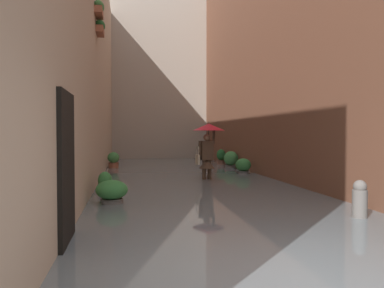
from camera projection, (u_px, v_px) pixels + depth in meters
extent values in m
plane|color=slate|center=(184.00, 182.00, 12.78)|extent=(60.00, 60.00, 0.00)
cube|color=slate|center=(184.00, 179.00, 12.77)|extent=(6.20, 24.28, 0.19)
cube|color=brown|center=(286.00, 30.00, 13.23)|extent=(1.80, 22.28, 10.45)
cube|color=tan|center=(71.00, 54.00, 12.04)|extent=(1.80, 22.28, 8.33)
cube|color=black|center=(66.00, 175.00, 5.05)|extent=(0.08, 1.10, 2.20)
cube|color=#9E563D|center=(99.00, 13.00, 10.20)|extent=(0.20, 0.70, 0.18)
ellipsoid|color=#428947|center=(99.00, 7.00, 10.20)|extent=(0.28, 0.76, 0.24)
cube|color=#9E563D|center=(100.00, 31.00, 10.63)|extent=(0.20, 0.70, 0.18)
ellipsoid|color=#23602D|center=(100.00, 26.00, 10.63)|extent=(0.28, 0.76, 0.24)
cube|color=#A89989|center=(159.00, 48.00, 22.47)|extent=(9.00, 1.80, 13.35)
cube|color=black|center=(204.00, 184.00, 11.96)|extent=(0.14, 0.25, 0.10)
cylinder|color=#4C3828|center=(204.00, 171.00, 11.95)|extent=(0.13, 0.13, 0.70)
cube|color=black|center=(210.00, 184.00, 12.01)|extent=(0.14, 0.25, 0.10)
cylinder|color=#4C3828|center=(210.00, 171.00, 12.00)|extent=(0.13, 0.13, 0.70)
cube|color=#4C3828|center=(207.00, 150.00, 11.96)|extent=(0.40, 0.26, 0.60)
cone|color=#4C3828|center=(207.00, 164.00, 11.97)|extent=(0.56, 0.56, 0.28)
sphere|color=#8C664C|center=(207.00, 137.00, 11.94)|extent=(0.22, 0.22, 0.22)
cylinder|color=#4C3828|center=(214.00, 137.00, 12.01)|extent=(0.09, 0.09, 0.44)
cylinder|color=#4C3828|center=(200.00, 148.00, 11.89)|extent=(0.09, 0.09, 0.48)
cylinder|color=black|center=(209.00, 134.00, 11.96)|extent=(0.02, 0.02, 0.43)
cone|color=red|center=(209.00, 127.00, 11.95)|extent=(1.02, 1.02, 0.22)
cylinder|color=black|center=(209.00, 123.00, 11.95)|extent=(0.01, 0.01, 0.08)
cube|color=beige|center=(198.00, 159.00, 11.86)|extent=(0.09, 0.29, 0.32)
torus|color=beige|center=(198.00, 151.00, 11.85)|extent=(0.06, 0.30, 0.30)
cylinder|color=#66605B|center=(243.00, 175.00, 13.65)|extent=(0.40, 0.40, 0.28)
torus|color=#56524E|center=(243.00, 171.00, 13.65)|extent=(0.43, 0.43, 0.04)
ellipsoid|color=#387F3D|center=(243.00, 165.00, 13.64)|extent=(0.56, 0.56, 0.46)
cylinder|color=#9E563D|center=(114.00, 168.00, 15.89)|extent=(0.41, 0.41, 0.40)
torus|color=brown|center=(113.00, 163.00, 15.89)|extent=(0.45, 0.45, 0.04)
ellipsoid|color=#428947|center=(113.00, 158.00, 15.88)|extent=(0.48, 0.48, 0.45)
cylinder|color=#66605B|center=(231.00, 169.00, 15.92)|extent=(0.42, 0.42, 0.29)
torus|color=#56524E|center=(231.00, 165.00, 15.92)|extent=(0.46, 0.46, 0.04)
ellipsoid|color=#428947|center=(231.00, 158.00, 15.91)|extent=(0.60, 0.60, 0.60)
cylinder|color=#66605B|center=(105.00, 196.00, 9.05)|extent=(0.30, 0.30, 0.30)
torus|color=#56524E|center=(105.00, 190.00, 9.05)|extent=(0.34, 0.34, 0.04)
ellipsoid|color=#387F3D|center=(105.00, 181.00, 9.04)|extent=(0.33, 0.33, 0.43)
cylinder|color=#66605B|center=(112.00, 206.00, 7.91)|extent=(0.43, 0.43, 0.27)
torus|color=#56524E|center=(112.00, 199.00, 7.91)|extent=(0.47, 0.47, 0.04)
ellipsoid|color=#387F3D|center=(112.00, 190.00, 7.90)|extent=(0.66, 0.66, 0.40)
cylinder|color=brown|center=(221.00, 165.00, 17.63)|extent=(0.36, 0.36, 0.37)
torus|color=brown|center=(221.00, 161.00, 17.62)|extent=(0.40, 0.40, 0.04)
ellipsoid|color=#23602D|center=(221.00, 155.00, 17.62)|extent=(0.42, 0.42, 0.52)
cylinder|color=slate|center=(360.00, 209.00, 6.56)|extent=(0.25, 0.25, 0.67)
sphere|color=slate|center=(360.00, 187.00, 6.55)|extent=(0.23, 0.23, 0.23)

